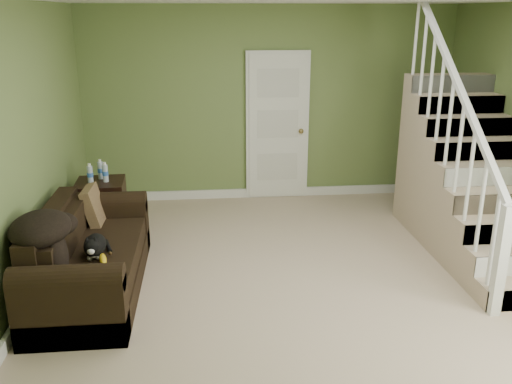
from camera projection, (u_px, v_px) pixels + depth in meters
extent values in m
cube|color=tan|center=(304.00, 288.00, 5.14)|extent=(5.00, 5.50, 0.01)
cube|color=olive|center=(270.00, 105.00, 7.34)|extent=(5.00, 0.04, 2.60)
cube|color=olive|center=(438.00, 327.00, 2.14)|extent=(5.00, 0.04, 2.60)
cube|color=olive|center=(12.00, 162.00, 4.51)|extent=(0.04, 5.50, 2.60)
cube|color=white|center=(269.00, 192.00, 7.70)|extent=(5.00, 0.04, 0.12)
cube|color=white|center=(35.00, 294.00, 4.90)|extent=(0.04, 5.50, 0.12)
cube|color=white|center=(277.00, 126.00, 7.40)|extent=(0.86, 0.05, 2.02)
cube|color=white|center=(278.00, 127.00, 7.39)|extent=(0.78, 0.04, 1.96)
sphere|color=olive|center=(301.00, 131.00, 7.39)|extent=(0.07, 0.07, 0.07)
cylinder|color=white|center=(494.00, 238.00, 4.64)|extent=(0.04, 0.04, 0.90)
cylinder|color=white|center=(481.00, 205.00, 4.84)|extent=(0.04, 0.04, 0.90)
cube|color=tan|center=(504.00, 247.00, 5.30)|extent=(1.00, 0.27, 0.60)
cylinder|color=white|center=(470.00, 175.00, 5.03)|extent=(0.04, 0.04, 0.90)
cube|color=tan|center=(492.00, 227.00, 5.53)|extent=(1.00, 0.27, 0.80)
cylinder|color=white|center=(459.00, 147.00, 5.22)|extent=(0.04, 0.04, 0.90)
cube|color=tan|center=(480.00, 209.00, 5.75)|extent=(1.00, 0.27, 1.00)
cylinder|color=white|center=(449.00, 122.00, 5.41)|extent=(0.04, 0.04, 0.90)
cube|color=tan|center=(469.00, 192.00, 5.98)|extent=(1.00, 0.27, 1.20)
cylinder|color=white|center=(440.00, 98.00, 5.61)|extent=(0.04, 0.04, 0.90)
cube|color=tan|center=(459.00, 177.00, 6.20)|extent=(1.00, 0.27, 1.40)
cylinder|color=white|center=(432.00, 75.00, 5.80)|extent=(0.04, 0.04, 0.90)
cube|color=tan|center=(450.00, 162.00, 6.42)|extent=(1.00, 0.27, 1.60)
cylinder|color=white|center=(424.00, 54.00, 5.99)|extent=(0.04, 0.04, 0.90)
cube|color=tan|center=(441.00, 149.00, 6.65)|extent=(1.00, 0.27, 1.80)
cylinder|color=white|center=(416.00, 34.00, 6.18)|extent=(0.04, 0.04, 0.90)
cube|color=white|center=(501.00, 261.00, 4.54)|extent=(0.09, 0.09, 1.00)
cube|color=white|center=(455.00, 76.00, 5.27)|extent=(0.06, 2.46, 1.84)
cube|color=black|center=(94.00, 278.00, 5.08)|extent=(0.86, 1.99, 0.23)
cube|color=black|center=(102.00, 257.00, 5.02)|extent=(0.65, 1.50, 0.20)
cube|color=black|center=(71.00, 312.00, 4.19)|extent=(0.86, 0.23, 0.56)
cube|color=black|center=(108.00, 227.00, 5.86)|extent=(0.86, 0.23, 0.56)
cylinder|color=black|center=(67.00, 279.00, 4.11)|extent=(0.86, 0.23, 0.23)
cylinder|color=black|center=(106.00, 203.00, 5.77)|extent=(0.86, 0.23, 0.23)
cube|color=black|center=(52.00, 242.00, 4.93)|extent=(0.18, 1.54, 0.57)
cube|color=black|center=(67.00, 234.00, 4.92)|extent=(0.13, 1.48, 0.32)
cube|color=black|center=(102.00, 208.00, 6.32)|extent=(0.57, 0.57, 0.64)
cylinder|color=silver|center=(90.00, 175.00, 6.12)|extent=(0.06, 0.06, 0.20)
cylinder|color=blue|center=(90.00, 175.00, 6.12)|extent=(0.07, 0.07, 0.05)
cylinder|color=white|center=(89.00, 165.00, 6.09)|extent=(0.03, 0.03, 0.03)
cylinder|color=silver|center=(105.00, 173.00, 6.18)|extent=(0.06, 0.06, 0.20)
cylinder|color=blue|center=(105.00, 173.00, 6.18)|extent=(0.07, 0.07, 0.05)
cylinder|color=white|center=(104.00, 164.00, 6.14)|extent=(0.03, 0.03, 0.03)
cylinder|color=silver|center=(101.00, 170.00, 6.29)|extent=(0.06, 0.06, 0.20)
cylinder|color=blue|center=(101.00, 170.00, 6.29)|extent=(0.07, 0.07, 0.05)
cylinder|color=white|center=(100.00, 161.00, 6.26)|extent=(0.03, 0.03, 0.03)
ellipsoid|color=black|center=(95.00, 245.00, 4.82)|extent=(0.21, 0.35, 0.19)
ellipsoid|color=white|center=(94.00, 252.00, 4.75)|extent=(0.11, 0.15, 0.10)
sphere|color=black|center=(91.00, 247.00, 4.63)|extent=(0.13, 0.13, 0.13)
ellipsoid|color=white|center=(90.00, 251.00, 4.59)|extent=(0.07, 0.05, 0.06)
cone|color=black|center=(86.00, 239.00, 4.62)|extent=(0.05, 0.05, 0.06)
cone|color=black|center=(94.00, 239.00, 4.62)|extent=(0.05, 0.05, 0.06)
cylinder|color=black|center=(109.00, 246.00, 4.97)|extent=(0.11, 0.26, 0.03)
ellipsoid|color=yellow|center=(103.00, 259.00, 4.68)|extent=(0.11, 0.23, 0.06)
cube|color=#46311C|center=(94.00, 206.00, 5.56)|extent=(0.20, 0.40, 0.41)
ellipsoid|color=black|center=(40.00, 228.00, 4.41)|extent=(0.64, 0.74, 0.26)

